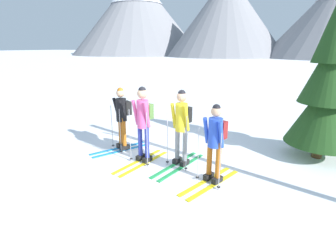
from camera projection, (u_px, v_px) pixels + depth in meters
The scene contains 7 objects.
ground_plane at pixel (161, 162), 6.30m from camera, with size 400.00×400.00×0.00m, color white.
skier_in_black at pixel (122, 115), 6.85m from camera, with size 1.15×1.53×1.72m.
skier_in_pink at pixel (143, 120), 6.06m from camera, with size 0.73×1.71×1.86m.
skier_in_yellow at pixel (182, 123), 5.88m from camera, with size 0.80×1.77×1.82m.
skier_in_blue at pixel (215, 140), 5.14m from camera, with size 0.97×1.65×1.67m.
pine_tree_near at pixel (328, 86), 6.08m from camera, with size 1.66×1.66×4.02m.
mountain_ridge_distant at pixel (249, 9), 70.16m from camera, with size 130.01×63.76×27.61m.
Camera 1 is at (2.29, -5.31, 2.73)m, focal length 27.31 mm.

